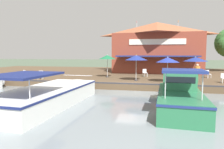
% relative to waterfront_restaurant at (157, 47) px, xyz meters
% --- Properties ---
extents(ground_plane, '(220.00, 220.00, 0.00)m').
position_rel_waterfront_restaurant_xyz_m(ground_plane, '(13.56, -2.01, -4.24)').
color(ground_plane, '#4C5B47').
extents(quay_deck, '(22.00, 56.00, 0.60)m').
position_rel_waterfront_restaurant_xyz_m(quay_deck, '(2.56, -2.01, -3.94)').
color(quay_deck, brown).
rests_on(quay_deck, ground).
extents(quay_edge_fender, '(0.20, 50.40, 0.10)m').
position_rel_waterfront_restaurant_xyz_m(quay_edge_fender, '(13.46, -2.01, -3.59)').
color(quay_edge_fender, '#2D2D33').
rests_on(quay_edge_fender, quay_deck).
extents(waterfront_restaurant, '(10.32, 12.19, 7.41)m').
position_rel_waterfront_restaurant_xyz_m(waterfront_restaurant, '(0.00, 0.00, 0.00)').
color(waterfront_restaurant, brown).
rests_on(waterfront_restaurant, quay_deck).
extents(patio_umbrella_far_corner, '(2.06, 2.06, 2.30)m').
position_rel_waterfront_restaurant_xyz_m(patio_umbrella_far_corner, '(11.51, 0.93, -1.62)').
color(patio_umbrella_far_corner, '#B7B7B7').
rests_on(patio_umbrella_far_corner, quay_deck).
extents(patio_umbrella_mid_patio_right, '(1.86, 1.86, 2.48)m').
position_rel_waterfront_restaurant_xyz_m(patio_umbrella_mid_patio_right, '(8.65, -5.31, -1.43)').
color(patio_umbrella_mid_patio_right, '#B7B7B7').
rests_on(patio_umbrella_mid_patio_right, quay_deck).
extents(patio_umbrella_back_row, '(2.23, 2.23, 2.31)m').
position_rel_waterfront_restaurant_xyz_m(patio_umbrella_back_row, '(10.10, 3.53, -1.58)').
color(patio_umbrella_back_row, '#B7B7B7').
rests_on(patio_umbrella_back_row, quay_deck).
extents(patio_umbrella_mid_patio_left, '(2.14, 2.14, 2.48)m').
position_rel_waterfront_restaurant_xyz_m(patio_umbrella_mid_patio_left, '(10.95, -1.93, -1.45)').
color(patio_umbrella_mid_patio_left, '#B7B7B7').
rests_on(patio_umbrella_mid_patio_left, quay_deck).
extents(cafe_chair_mid_patio, '(0.54, 0.54, 0.85)m').
position_rel_waterfront_restaurant_xyz_m(cafe_chair_mid_patio, '(11.82, -11.55, -3.17)').
color(cafe_chair_mid_patio, white).
rests_on(cafe_chair_mid_patio, quay_deck).
extents(cafe_chair_facing_river, '(0.57, 0.57, 0.85)m').
position_rel_waterfront_restaurant_xyz_m(cafe_chair_facing_river, '(11.55, -13.73, -3.17)').
color(cafe_chair_facing_river, white).
rests_on(cafe_chair_facing_river, quay_deck).
extents(cafe_chair_under_first_umbrella, '(0.59, 0.59, 0.85)m').
position_rel_waterfront_restaurant_xyz_m(cafe_chair_under_first_umbrella, '(7.20, -1.27, -3.17)').
color(cafe_chair_under_first_umbrella, white).
rests_on(cafe_chair_under_first_umbrella, quay_deck).
extents(cafe_chair_back_row_seat, '(0.57, 0.57, 0.85)m').
position_rel_waterfront_restaurant_xyz_m(cafe_chair_back_row_seat, '(7.17, 5.36, -3.17)').
color(cafe_chair_back_row_seat, white).
rests_on(cafe_chair_back_row_seat, quay_deck).
extents(cafe_chair_far_corner_seat, '(0.45, 0.45, 0.85)m').
position_rel_waterfront_restaurant_xyz_m(cafe_chair_far_corner_seat, '(11.02, 5.75, -3.17)').
color(cafe_chair_far_corner_seat, white).
rests_on(cafe_chair_far_corner_seat, quay_deck).
extents(person_mid_patio, '(0.47, 0.47, 1.67)m').
position_rel_waterfront_restaurant_xyz_m(person_mid_patio, '(11.19, 3.52, -2.60)').
color(person_mid_patio, '#337547').
rests_on(person_mid_patio, quay_deck).
extents(motorboat_fourth_along, '(7.39, 2.56, 2.31)m').
position_rel_waterfront_restaurant_xyz_m(motorboat_fourth_along, '(18.07, 1.22, -3.45)').
color(motorboat_fourth_along, '#287047').
rests_on(motorboat_fourth_along, river_water).
extents(motorboat_nearest_quay, '(9.63, 3.53, 2.06)m').
position_rel_waterfront_restaurant_xyz_m(motorboat_nearest_quay, '(18.67, -6.33, -3.57)').
color(motorboat_nearest_quay, white).
rests_on(motorboat_nearest_quay, river_water).
extents(tree_behind_restaurant, '(5.17, 4.93, 7.01)m').
position_rel_waterfront_restaurant_xyz_m(tree_behind_restaurant, '(-1.80, 0.88, 0.76)').
color(tree_behind_restaurant, brown).
rests_on(tree_behind_restaurant, quay_deck).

